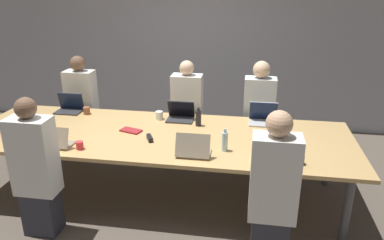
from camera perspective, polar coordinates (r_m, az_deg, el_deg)
ground_plane at (r=4.54m, az=-4.86°, el=-10.94°), size 24.00×24.00×0.00m
curtain_wall at (r=6.26m, az=0.02°, el=11.72°), size 12.00×0.06×2.80m
conference_table at (r=4.21m, az=-5.15°, el=-2.69°), size 4.28×1.41×0.76m
laptop_near_midright at (r=3.64m, az=0.20°, el=-4.51°), size 0.33×0.24×0.24m
bottle_near_midright at (r=3.75m, az=5.03°, el=-3.25°), size 0.06×0.06×0.24m
laptop_far_center at (r=4.58m, az=-1.75°, el=0.88°), size 0.33×0.24×0.24m
person_far_center at (r=5.04m, az=-0.77°, el=0.99°), size 0.40×0.24×1.40m
cup_far_center at (r=4.61m, az=-5.03°, el=0.72°), size 0.09×0.09×0.10m
bottle_far_center at (r=4.37m, az=0.98°, el=0.32°), size 0.07×0.07×0.22m
laptop_near_left at (r=4.08m, az=-20.04°, el=-3.04°), size 0.31×0.22×0.22m
person_near_left at (r=3.86m, az=-22.70°, el=-7.13°), size 0.40×0.24×1.40m
cup_near_left at (r=3.96m, az=-16.73°, el=-3.73°), size 0.07×0.07×0.08m
bottle_near_left at (r=4.25m, az=-22.32°, el=-2.04°), size 0.07×0.07×0.20m
laptop_near_right at (r=3.60m, az=11.96°, el=-5.29°), size 0.35×0.23×0.24m
person_near_right at (r=3.28m, az=12.27°, el=-10.75°), size 0.40×0.24×1.42m
cup_near_right at (r=3.64m, az=16.06°, el=-5.85°), size 0.09×0.09×0.08m
laptop_far_right at (r=4.55m, az=10.77°, el=0.45°), size 0.33×0.26×0.26m
person_far_right at (r=4.97m, az=10.10°, el=0.58°), size 0.40×0.24×1.42m
cup_far_right at (r=4.55m, az=13.75°, el=-0.17°), size 0.07×0.07×0.09m
laptop_far_left at (r=5.11m, az=-18.13°, el=1.99°), size 0.33×0.24×0.24m
person_far_left at (r=5.48m, az=-16.36°, el=1.87°), size 0.40×0.24×1.41m
cup_far_left at (r=4.96m, az=-15.77°, el=1.39°), size 0.08×0.08×0.09m
stapler at (r=4.03m, az=-6.47°, el=-2.75°), size 0.11×0.15×0.05m
notebook at (r=4.29m, az=-9.28°, el=-1.60°), size 0.26×0.19×0.02m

